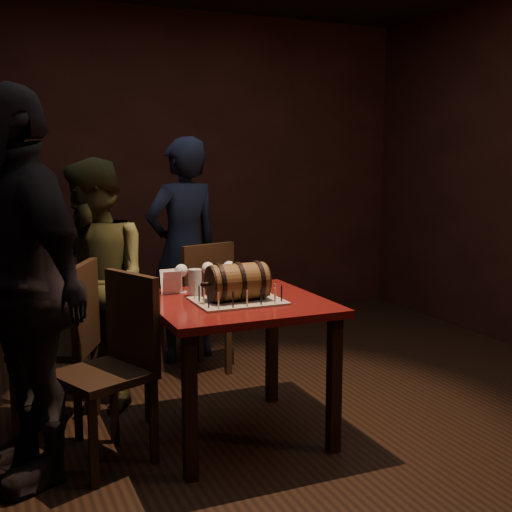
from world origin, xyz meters
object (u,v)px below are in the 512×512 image
at_px(barrel_cake, 238,282).
at_px(chair_left_front, 116,357).
at_px(wine_glass_left, 181,272).
at_px(pub_table, 236,320).
at_px(chair_back, 200,302).
at_px(person_left_rear, 96,285).
at_px(pint_of_ale, 195,283).
at_px(wine_glass_right, 229,269).
at_px(wine_glass_mid, 208,270).
at_px(person_back, 183,250).
at_px(chair_left_rear, 68,336).
at_px(person_left_front, 21,287).

xyz_separation_m(barrel_cake, chair_left_front, (-0.63, 0.03, -0.34)).
bearing_deg(wine_glass_left, pub_table, -54.18).
relative_size(barrel_cake, chair_back, 0.38).
distance_m(pub_table, person_left_rear, 0.95).
relative_size(pub_table, pint_of_ale, 6.00).
distance_m(wine_glass_right, chair_back, 0.79).
xyz_separation_m(wine_glass_left, wine_glass_mid, (0.16, 0.01, -0.00)).
xyz_separation_m(wine_glass_left, chair_back, (0.33, 0.70, -0.35)).
bearing_deg(wine_glass_mid, person_left_rear, 143.35).
xyz_separation_m(wine_glass_left, person_left_rear, (-0.40, 0.43, -0.12)).
bearing_deg(barrel_cake, chair_left_front, 177.19).
distance_m(wine_glass_left, person_left_rear, 0.60).
distance_m(pub_table, person_back, 1.44).
bearing_deg(chair_left_front, chair_left_rear, 109.12).
xyz_separation_m(pint_of_ale, person_left_front, (-0.89, -0.19, 0.09)).
distance_m(wine_glass_left, person_back, 1.18).
height_order(chair_back, person_left_rear, person_left_rear).
bearing_deg(wine_glass_mid, chair_left_front, -151.11).
bearing_deg(wine_glass_left, wine_glass_mid, 4.04).
bearing_deg(chair_left_rear, chair_left_front, -70.88).
distance_m(person_left_rear, person_left_front, 0.89).
height_order(wine_glass_left, chair_left_front, chair_left_front).
relative_size(wine_glass_left, pint_of_ale, 1.07).
bearing_deg(person_back, chair_left_front, 46.58).
height_order(chair_back, chair_left_front, same).
distance_m(chair_back, person_left_front, 1.61).
height_order(wine_glass_right, chair_left_rear, chair_left_rear).
bearing_deg(chair_back, wine_glass_right, -94.30).
distance_m(pub_table, pint_of_ale, 0.30).
bearing_deg(wine_glass_mid, barrel_cake, -83.71).
relative_size(person_back, person_left_front, 0.90).
xyz_separation_m(wine_glass_right, chair_left_front, (-0.71, -0.31, -0.35)).
bearing_deg(chair_left_front, barrel_cake, -2.81).
bearing_deg(chair_left_rear, wine_glass_left, -16.05).
xyz_separation_m(wine_glass_mid, person_left_rear, (-0.56, 0.42, -0.12)).
bearing_deg(person_left_rear, wine_glass_left, 22.57).
bearing_deg(person_left_rear, barrel_cake, 17.25).
height_order(pint_of_ale, person_left_rear, person_left_rear).
relative_size(wine_glass_right, chair_left_rear, 0.17).
relative_size(pint_of_ale, person_left_rear, 0.10).
height_order(barrel_cake, person_left_rear, person_left_rear).
height_order(chair_left_front, person_back, person_back).
xyz_separation_m(wine_glass_right, person_back, (0.07, 1.13, -0.04)).
bearing_deg(person_left_front, chair_left_rear, 132.50).
relative_size(pub_table, wine_glass_mid, 5.59).
xyz_separation_m(wine_glass_mid, chair_back, (0.18, 0.69, -0.34)).
bearing_deg(wine_glass_left, wine_glass_right, -0.72).
distance_m(pint_of_ale, chair_left_rear, 0.77).
bearing_deg(person_left_rear, chair_back, 89.64).
bearing_deg(wine_glass_mid, pint_of_ale, -130.98).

